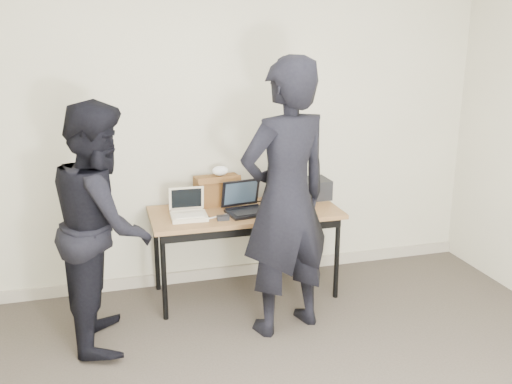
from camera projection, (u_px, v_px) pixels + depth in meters
name	position (u px, v px, depth m)	size (l,w,h in m)	color
room	(331.00, 203.00, 2.59)	(4.60, 4.60, 2.80)	#3F3730
desk	(246.00, 218.00, 4.54)	(1.51, 0.66, 0.72)	brown
laptop_beige	(188.00, 212.00, 4.36)	(0.28, 0.27, 0.22)	beige
laptop_center	(245.00, 205.00, 4.48)	(0.36, 0.35, 0.24)	black
laptop_right	(290.00, 194.00, 4.80)	(0.44, 0.44, 0.24)	black
leather_satchel	(217.00, 190.00, 4.65)	(0.37, 0.21, 0.25)	brown
tissue	(220.00, 171.00, 4.62)	(0.13, 0.10, 0.08)	white
equipment_box	(311.00, 189.00, 4.84)	(0.29, 0.24, 0.17)	black
power_brick	(223.00, 218.00, 4.31)	(0.09, 0.06, 0.03)	black
cables	(251.00, 210.00, 4.53)	(1.15, 0.41, 0.01)	black
person_typist	(286.00, 199.00, 3.93)	(0.71, 0.47, 1.96)	black
person_observer	(103.00, 225.00, 3.85)	(0.82, 0.64, 1.68)	black
baseboard	(226.00, 272.00, 5.02)	(4.50, 0.03, 0.10)	#A29987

